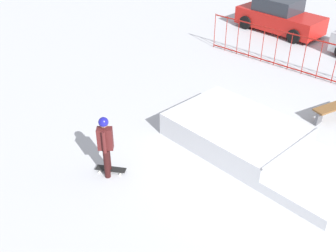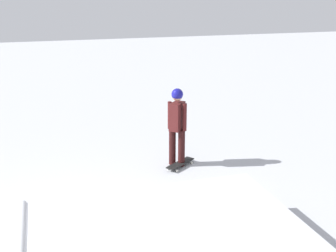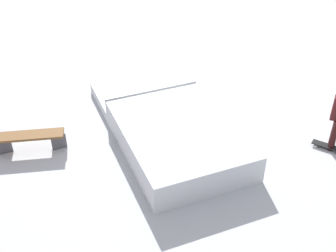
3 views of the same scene
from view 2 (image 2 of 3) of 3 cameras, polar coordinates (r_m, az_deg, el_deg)
skater at (r=8.96m, az=1.24°, el=0.64°), size 0.42×0.42×1.73m
skateboard at (r=9.18m, az=1.69°, el=-5.11°), size 0.77×0.61×0.09m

